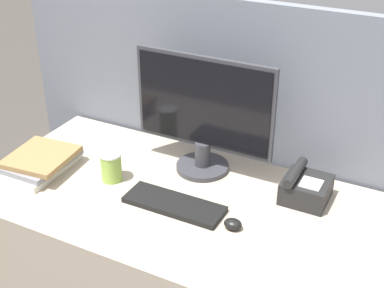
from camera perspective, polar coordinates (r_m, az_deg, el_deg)
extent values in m
cube|color=slate|center=(2.27, 5.49, -2.40)|extent=(2.07, 0.04, 1.40)
cube|color=tan|center=(2.16, 0.71, -14.84)|extent=(1.67, 0.76, 0.77)
cylinder|color=#333338|center=(2.11, 1.12, -2.43)|extent=(0.21, 0.21, 0.02)
cylinder|color=#333338|center=(2.08, 1.13, -1.05)|extent=(0.06, 0.06, 0.10)
cube|color=#333338|center=(1.98, 1.27, 4.43)|extent=(0.56, 0.02, 0.36)
cube|color=black|center=(1.98, 1.15, 4.33)|extent=(0.53, 0.01, 0.33)
cube|color=black|center=(1.90, -1.92, -6.45)|extent=(0.36, 0.13, 0.02)
ellipsoid|color=black|center=(1.80, 4.38, -8.51)|extent=(0.06, 0.05, 0.04)
cylinder|color=#8CB247|center=(2.04, -8.60, -2.49)|extent=(0.08, 0.08, 0.11)
cylinder|color=white|center=(2.01, -8.71, -1.09)|extent=(0.08, 0.08, 0.01)
cube|color=silver|center=(2.19, -16.05, -2.28)|extent=(0.21, 0.30, 0.03)
cube|color=slate|center=(2.17, -15.75, -1.72)|extent=(0.20, 0.28, 0.02)
cube|color=olive|center=(2.16, -15.81, -1.30)|extent=(0.25, 0.26, 0.02)
cube|color=black|center=(1.96, 12.07, -4.77)|extent=(0.16, 0.16, 0.08)
cube|color=white|center=(1.91, 12.60, -4.13)|extent=(0.07, 0.07, 0.00)
cylinder|color=black|center=(1.94, 11.00, -2.99)|extent=(0.04, 0.18, 0.04)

